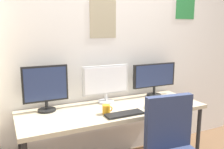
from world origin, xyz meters
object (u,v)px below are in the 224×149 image
object	(u,v)px
monitor_center	(106,82)
desk	(114,113)
monitor_right	(154,77)
coffee_mug	(106,109)
monitor_left	(46,87)
computer_mouse	(148,107)
keyboard_main	(124,114)

from	to	relation	value
monitor_center	desk	bearing A→B (deg)	-90.00
monitor_right	coffee_mug	size ratio (longest dim) A/B	5.57
monitor_left	monitor_center	xyz separation A→B (m)	(0.66, 0.00, -0.01)
desk	computer_mouse	xyz separation A→B (m)	(0.31, -0.16, 0.07)
monitor_left	keyboard_main	world-z (taller)	monitor_left
monitor_center	coffee_mug	bearing A→B (deg)	-112.95
coffee_mug	monitor_center	bearing A→B (deg)	67.05
desk	keyboard_main	distance (m)	0.24
monitor_left	monitor_center	bearing A→B (deg)	0.00
desk	coffee_mug	distance (m)	0.22
monitor_right	monitor_left	bearing A→B (deg)	-180.00
desk	coffee_mug	size ratio (longest dim) A/B	18.40
desk	coffee_mug	world-z (taller)	coffee_mug
desk	keyboard_main	world-z (taller)	keyboard_main
desk	monitor_left	world-z (taller)	monitor_left
monitor_center	computer_mouse	bearing A→B (deg)	-50.32
monitor_center	keyboard_main	distance (m)	0.50
monitor_right	computer_mouse	world-z (taller)	monitor_right
monitor_left	coffee_mug	world-z (taller)	monitor_left
desk	coffee_mug	bearing A→B (deg)	-138.34
monitor_right	coffee_mug	world-z (taller)	monitor_right
monitor_center	coffee_mug	xyz separation A→B (m)	(-0.14, -0.34, -0.19)
monitor_left	monitor_right	xyz separation A→B (m)	(1.31, 0.00, -0.02)
monitor_left	keyboard_main	bearing A→B (deg)	-34.03
computer_mouse	monitor_center	bearing A→B (deg)	129.68
monitor_center	monitor_right	xyz separation A→B (m)	(0.66, -0.00, -0.00)
desk	computer_mouse	size ratio (longest dim) A/B	20.31
monitor_right	keyboard_main	distance (m)	0.82
keyboard_main	computer_mouse	bearing A→B (deg)	12.27
desk	keyboard_main	size ratio (longest dim) A/B	5.15
monitor_center	computer_mouse	distance (m)	0.53
monitor_right	keyboard_main	bearing A→B (deg)	-145.97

